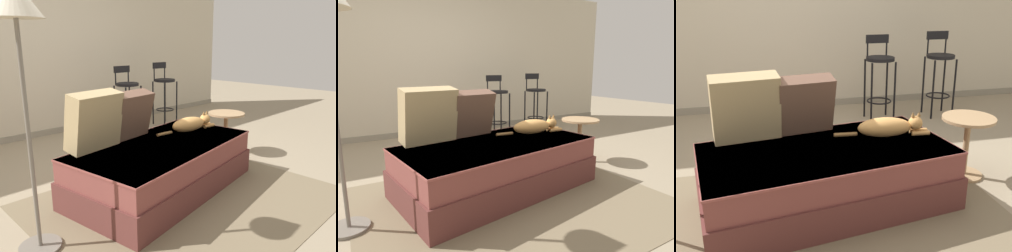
% 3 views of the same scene
% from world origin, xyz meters
% --- Properties ---
extents(ground_plane, '(16.00, 16.00, 0.00)m').
position_xyz_m(ground_plane, '(0.00, 0.00, 0.00)').
color(ground_plane, gray).
rests_on(ground_plane, ground).
extents(wall_back_panel, '(8.00, 0.10, 2.60)m').
position_xyz_m(wall_back_panel, '(0.00, 2.25, 1.30)').
color(wall_back_panel, beige).
rests_on(wall_back_panel, ground).
extents(wall_baseboard_trim, '(8.00, 0.02, 0.09)m').
position_xyz_m(wall_baseboard_trim, '(0.00, 2.20, 0.04)').
color(wall_baseboard_trim, gray).
rests_on(wall_baseboard_trim, ground).
extents(area_rug, '(2.50, 2.03, 0.01)m').
position_xyz_m(area_rug, '(0.00, -0.70, 0.00)').
color(area_rug, '#75664C').
rests_on(area_rug, ground).
extents(couch, '(1.92, 1.20, 0.45)m').
position_xyz_m(couch, '(0.00, -0.40, 0.23)').
color(couch, brown).
rests_on(couch, ground).
extents(throw_pillow_corner, '(0.52, 0.33, 0.51)m').
position_xyz_m(throw_pillow_corner, '(-0.54, -0.11, 0.71)').
color(throw_pillow_corner, tan).
rests_on(throw_pillow_corner, couch).
extents(throw_pillow_middle, '(0.47, 0.32, 0.46)m').
position_xyz_m(throw_pillow_middle, '(-0.10, -0.04, 0.68)').
color(throw_pillow_middle, brown).
rests_on(throw_pillow_middle, couch).
extents(cat, '(0.74, 0.21, 0.19)m').
position_xyz_m(cat, '(0.51, -0.28, 0.53)').
color(cat, tan).
rests_on(cat, couch).
extents(bar_stool_near_window, '(0.34, 0.34, 1.02)m').
position_xyz_m(bar_stool_near_window, '(1.01, 1.47, 0.60)').
color(bar_stool_near_window, black).
rests_on(bar_stool_near_window, ground).
extents(bar_stool_by_doorway, '(0.34, 0.34, 1.04)m').
position_xyz_m(bar_stool_by_doorway, '(1.80, 1.47, 0.61)').
color(bar_stool_by_doorway, black).
rests_on(bar_stool_by_doorway, ground).
extents(side_table, '(0.44, 0.44, 0.53)m').
position_xyz_m(side_table, '(1.23, -0.21, 0.35)').
color(side_table, tan).
rests_on(side_table, ground).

